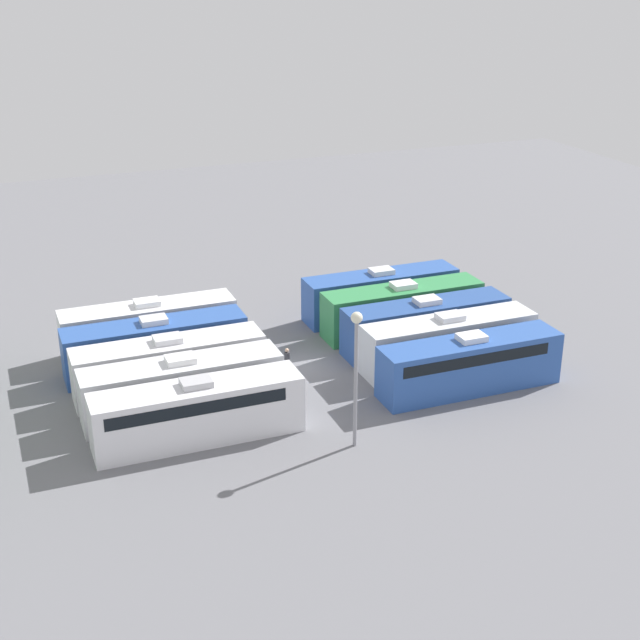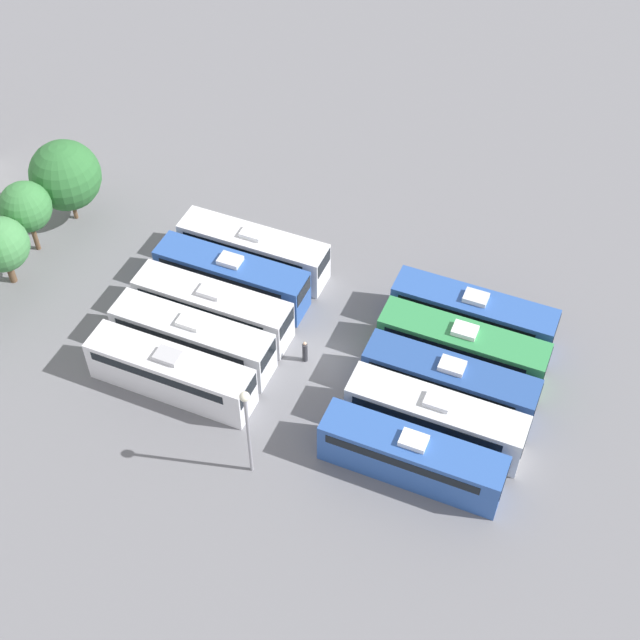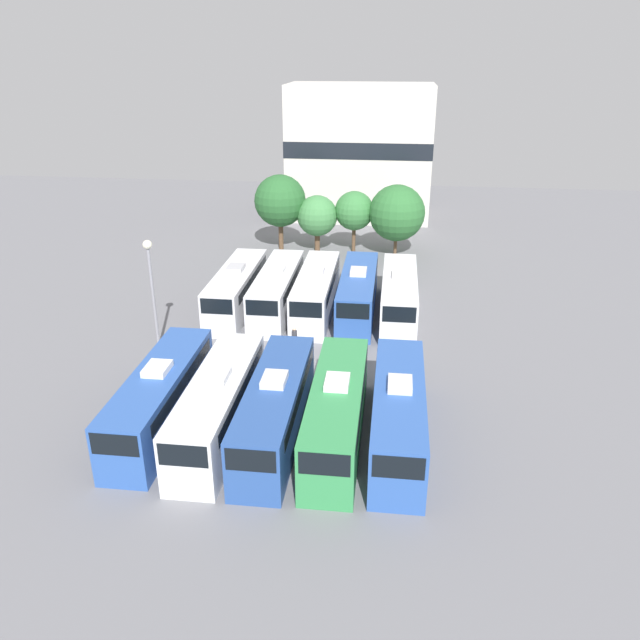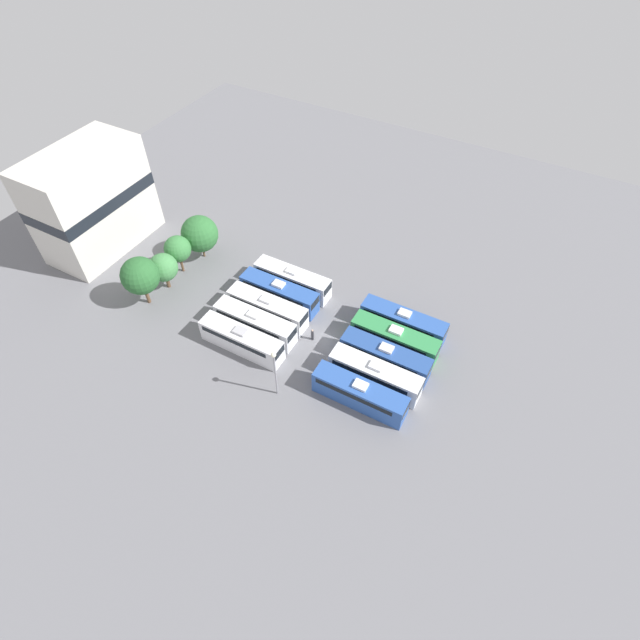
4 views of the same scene
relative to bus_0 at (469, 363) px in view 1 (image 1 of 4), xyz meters
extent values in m
plane|color=slate|center=(6.31, 8.12, -1.73)|extent=(116.10, 116.10, 0.00)
cube|color=#2D56A8|center=(0.00, -0.03, -0.15)|extent=(2.53, 11.13, 3.16)
cube|color=black|center=(0.00, 0.24, 0.73)|extent=(2.57, 9.46, 0.70)
cube|color=black|center=(0.00, -5.59, 0.73)|extent=(2.23, 0.08, 1.11)
cube|color=white|center=(0.00, -0.03, 1.60)|extent=(1.20, 1.60, 0.35)
cube|color=silver|center=(3.27, -0.45, -0.15)|extent=(2.53, 11.13, 3.16)
cube|color=black|center=(3.27, -0.17, 0.73)|extent=(2.57, 9.46, 0.70)
cube|color=black|center=(3.27, -6.00, 0.73)|extent=(2.23, 0.08, 1.11)
cube|color=silver|center=(3.27, -0.45, 1.60)|extent=(1.20, 1.60, 0.35)
cube|color=#284C93|center=(6.26, -0.43, -0.15)|extent=(2.53, 11.13, 3.16)
cube|color=black|center=(6.26, -0.15, 0.73)|extent=(2.57, 9.46, 0.70)
cube|color=black|center=(6.26, -5.98, 0.73)|extent=(2.23, 0.08, 1.11)
cube|color=silver|center=(6.26, -0.43, 1.60)|extent=(1.20, 1.60, 0.35)
cube|color=#338C4C|center=(9.42, -0.32, -0.15)|extent=(2.53, 11.13, 3.16)
cube|color=black|center=(9.42, -0.04, 0.73)|extent=(2.57, 9.46, 0.70)
cube|color=black|center=(9.42, -5.87, 0.73)|extent=(2.23, 0.08, 1.11)
cube|color=white|center=(9.42, -0.32, 1.60)|extent=(1.20, 1.60, 0.35)
cube|color=#2D56A8|center=(12.53, -0.15, -0.15)|extent=(2.53, 11.13, 3.16)
cube|color=black|center=(12.53, 0.12, 0.73)|extent=(2.57, 9.46, 0.70)
cube|color=black|center=(12.53, -5.71, 0.73)|extent=(2.23, 0.08, 1.11)
cube|color=silver|center=(12.53, -0.15, 1.60)|extent=(1.20, 1.60, 0.35)
cube|color=silver|center=(0.10, 16.28, -0.15)|extent=(2.53, 11.13, 3.16)
cube|color=black|center=(0.10, 16.56, 0.73)|extent=(2.57, 9.46, 0.70)
cube|color=black|center=(0.10, 10.73, 0.73)|extent=(2.23, 0.08, 1.11)
cube|color=#B2B2B7|center=(0.10, 16.28, 1.60)|extent=(1.20, 1.60, 0.35)
cube|color=silver|center=(3.23, 16.38, -0.15)|extent=(2.53, 11.13, 3.16)
cube|color=black|center=(3.23, 16.66, 0.73)|extent=(2.57, 9.46, 0.70)
cube|color=black|center=(3.23, 10.83, 0.73)|extent=(2.23, 0.08, 1.11)
cube|color=white|center=(3.23, 16.38, 1.60)|extent=(1.20, 1.60, 0.35)
cube|color=silver|center=(6.22, 16.43, -0.15)|extent=(2.53, 11.13, 3.16)
cube|color=black|center=(6.22, 16.71, 0.73)|extent=(2.57, 9.46, 0.70)
cube|color=black|center=(6.22, 10.88, 0.73)|extent=(2.23, 0.08, 1.11)
cube|color=silver|center=(6.22, 16.43, 1.60)|extent=(1.20, 1.60, 0.35)
cube|color=#2D56A8|center=(9.39, 16.58, -0.15)|extent=(2.53, 11.13, 3.16)
cube|color=black|center=(9.39, 16.86, 0.73)|extent=(2.57, 9.46, 0.70)
cube|color=black|center=(9.39, 11.03, 0.73)|extent=(2.23, 0.08, 1.11)
cube|color=silver|center=(9.39, 16.58, 1.60)|extent=(1.20, 1.60, 0.35)
cube|color=white|center=(12.49, 16.37, -0.15)|extent=(2.53, 11.13, 3.16)
cube|color=black|center=(12.49, 16.65, 0.73)|extent=(2.57, 9.46, 0.70)
cube|color=black|center=(12.49, 10.82, 0.73)|extent=(2.23, 0.08, 1.11)
cube|color=white|center=(12.49, 16.37, 1.60)|extent=(1.20, 1.60, 0.35)
cylinder|color=#333338|center=(5.68, 9.33, -0.95)|extent=(0.36, 0.36, 1.57)
sphere|color=tan|center=(5.68, 9.33, -0.04)|extent=(0.24, 0.24, 0.24)
cylinder|color=gray|center=(-3.53, 8.86, 1.80)|extent=(0.20, 0.20, 7.06)
sphere|color=#EAE5C6|center=(-3.53, 8.86, 5.51)|extent=(0.60, 0.60, 0.60)
camera|label=1|loc=(-40.79, 25.50, 22.11)|focal=50.00mm
camera|label=2|loc=(-29.42, -6.52, 44.30)|focal=50.00mm
camera|label=3|loc=(11.85, -27.43, 16.84)|focal=35.00mm
camera|label=4|loc=(-30.04, -11.45, 47.43)|focal=28.00mm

